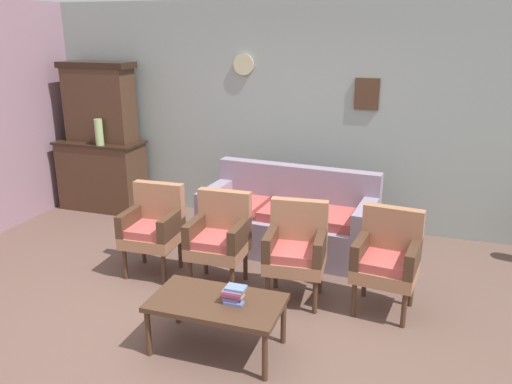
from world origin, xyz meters
TOP-DOWN VIEW (x-y plane):
  - ground_plane at (0.00, 0.00)m, footprint 7.68×7.68m
  - wall_back_with_decor at (0.00, 2.63)m, footprint 6.40×0.09m
  - side_cabinet at (-2.54, 2.25)m, footprint 1.16×0.55m
  - cabinet_upper_hutch at (-2.54, 2.33)m, footprint 0.99×0.38m
  - vase_on_cabinet at (-2.39, 2.06)m, footprint 0.10×0.10m
  - floral_couch at (0.24, 1.70)m, footprint 1.93×0.94m
  - armchair_near_couch_end at (-0.90, 0.73)m, footprint 0.54×0.51m
  - armchair_by_doorway at (-0.18, 0.70)m, footprint 0.53×0.50m
  - armchair_near_cabinet at (0.58, 0.66)m, footprint 0.56×0.54m
  - armchair_row_middle at (1.37, 0.72)m, footprint 0.57×0.55m
  - coffee_table at (0.21, -0.31)m, footprint 1.00×0.56m
  - book_stack_on_table at (0.35, -0.30)m, footprint 0.18×0.12m

SIDE VIEW (x-z plane):
  - ground_plane at x=0.00m, z-range 0.00..0.00m
  - floral_couch at x=0.24m, z-range -0.12..0.78m
  - coffee_table at x=0.21m, z-range 0.17..0.59m
  - side_cabinet at x=-2.54m, z-range 0.00..0.93m
  - book_stack_on_table at x=0.35m, z-range 0.42..0.56m
  - armchair_near_couch_end at x=-0.90m, z-range 0.05..0.95m
  - armchair_by_doorway at x=-0.18m, z-range 0.05..0.95m
  - armchair_near_cabinet at x=0.58m, z-range 0.05..0.95m
  - armchair_row_middle at x=1.37m, z-range 0.05..0.95m
  - vase_on_cabinet at x=-2.39m, z-range 0.93..1.27m
  - wall_back_with_decor at x=0.00m, z-range 0.00..2.70m
  - cabinet_upper_hutch at x=-2.54m, z-range 0.94..1.97m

